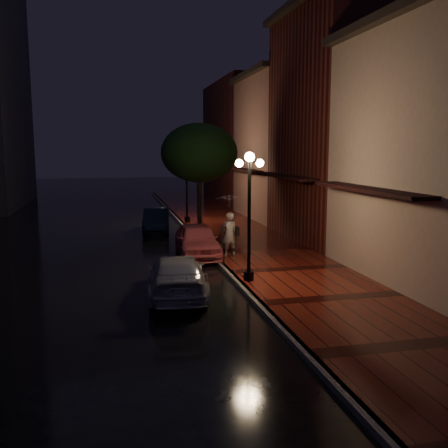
{
  "coord_description": "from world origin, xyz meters",
  "views": [
    {
      "loc": [
        -4.09,
        -20.85,
        4.57
      ],
      "look_at": [
        0.52,
        -0.43,
        1.4
      ],
      "focal_mm": 40.0,
      "sensor_mm": 36.0,
      "label": 1
    }
  ],
  "objects": [
    {
      "name": "navy_car",
      "position": [
        -1.72,
        6.54,
        0.66
      ],
      "size": [
        1.84,
        4.11,
        1.31
      ],
      "primitive_type": "imported",
      "rotation": [
        0.0,
        0.0,
        -0.12
      ],
      "color": "black",
      "rests_on": "ground"
    },
    {
      "name": "storefront_extra",
      "position": [
        7.0,
        20.0,
        5.0
      ],
      "size": [
        5.0,
        12.0,
        10.0
      ],
      "primitive_type": "cube",
      "color": "#511914",
      "rests_on": "ground"
    },
    {
      "name": "street_tree",
      "position": [
        0.61,
        5.99,
        4.24
      ],
      "size": [
        4.16,
        4.16,
        5.8
      ],
      "color": "black",
      "rests_on": "sidewalk"
    },
    {
      "name": "storefront_mid",
      "position": [
        7.0,
        2.0,
        5.5
      ],
      "size": [
        5.0,
        8.0,
        11.0
      ],
      "primitive_type": "cube",
      "color": "#511914",
      "rests_on": "ground"
    },
    {
      "name": "streetlamp_far",
      "position": [
        0.35,
        9.0,
        2.6
      ],
      "size": [
        0.96,
        0.36,
        4.31
      ],
      "color": "black",
      "rests_on": "sidewalk"
    },
    {
      "name": "parking_meter",
      "position": [
        0.15,
        -1.82,
        1.0
      ],
      "size": [
        0.14,
        0.11,
        1.4
      ],
      "rotation": [
        0.0,
        0.0,
        0.14
      ],
      "color": "black",
      "rests_on": "sidewalk"
    },
    {
      "name": "ground",
      "position": [
        0.0,
        0.0,
        0.0
      ],
      "size": [
        120.0,
        120.0,
        0.0
      ],
      "primitive_type": "plane",
      "color": "black",
      "rests_on": "ground"
    },
    {
      "name": "woman_with_umbrella",
      "position": [
        0.6,
        -1.1,
        1.85
      ],
      "size": [
        1.07,
        1.09,
        2.57
      ],
      "rotation": [
        0.0,
        0.0,
        3.28
      ],
      "color": "white",
      "rests_on": "sidewalk"
    },
    {
      "name": "storefront_far",
      "position": [
        7.0,
        10.0,
        4.5
      ],
      "size": [
        5.0,
        8.0,
        9.0
      ],
      "primitive_type": "cube",
      "color": "#8C5951",
      "rests_on": "ground"
    },
    {
      "name": "curb",
      "position": [
        0.0,
        0.0,
        0.07
      ],
      "size": [
        0.25,
        60.0,
        0.15
      ],
      "primitive_type": "cube",
      "color": "#595451",
      "rests_on": "ground"
    },
    {
      "name": "pink_car",
      "position": [
        -0.6,
        -0.25,
        0.72
      ],
      "size": [
        1.83,
        4.26,
        1.43
      ],
      "primitive_type": "imported",
      "rotation": [
        0.0,
        0.0,
        -0.03
      ],
      "color": "#CE545B",
      "rests_on": "ground"
    },
    {
      "name": "storefront_near",
      "position": [
        7.0,
        -6.0,
        4.25
      ],
      "size": [
        5.0,
        8.0,
        8.5
      ],
      "primitive_type": "cube",
      "color": "gray",
      "rests_on": "ground"
    },
    {
      "name": "silver_car",
      "position": [
        -2.19,
        -5.72,
        0.64
      ],
      "size": [
        2.17,
        4.54,
        1.27
      ],
      "primitive_type": "imported",
      "rotation": [
        0.0,
        0.0,
        3.05
      ],
      "color": "#AEADB5",
      "rests_on": "ground"
    },
    {
      "name": "sidewalk",
      "position": [
        2.25,
        0.0,
        0.07
      ],
      "size": [
        4.5,
        60.0,
        0.15
      ],
      "primitive_type": "cube",
      "color": "#4A120D",
      "rests_on": "ground"
    },
    {
      "name": "streetlamp_near",
      "position": [
        0.35,
        -5.0,
        2.6
      ],
      "size": [
        0.96,
        0.36,
        4.31
      ],
      "color": "black",
      "rests_on": "sidewalk"
    }
  ]
}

